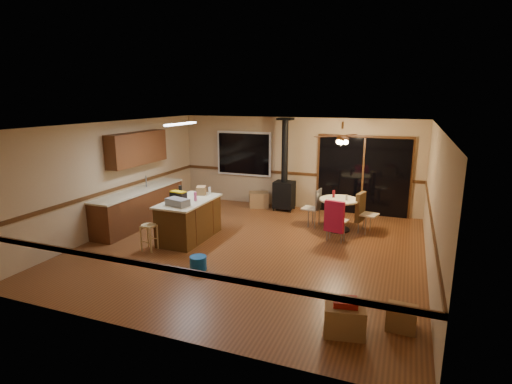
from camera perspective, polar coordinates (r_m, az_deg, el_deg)
The scene contains 35 objects.
floor at distance 8.67m, azimuth -0.72°, elevation -7.85°, with size 7.00×7.00×0.00m, color brown.
ceiling at distance 8.10m, azimuth -0.77°, elevation 9.57°, with size 7.00×7.00×0.00m, color silver.
wall_back at distance 11.55m, azimuth 5.72°, elevation 4.13°, with size 7.00×7.00×0.00m, color tan.
wall_front at distance 5.33m, azimuth -14.94°, elevation -7.21°, with size 7.00×7.00×0.00m, color tan.
wall_left at distance 10.09m, azimuth -19.55°, elevation 2.10°, with size 7.00×7.00×0.00m, color tan.
wall_right at distance 7.74m, azimuth 24.10°, elevation -1.53°, with size 7.00×7.00×0.00m, color tan.
chair_rail at distance 8.36m, azimuth -0.74°, elevation -1.44°, with size 7.00×7.00×0.08m, color #492912, non-canonical shape.
window at distance 11.99m, azimuth -1.75°, elevation 5.49°, with size 1.72×0.10×1.32m, color black.
sliding_door at distance 11.20m, azimuth 15.03°, elevation 2.16°, with size 2.52×0.10×2.10m, color black.
lower_cabinets at distance 10.48m, azimuth -16.17°, elevation -2.16°, with size 0.60×3.00×0.86m, color #542B15.
countertop at distance 10.37m, azimuth -16.33°, elevation 0.24°, with size 0.64×3.04×0.04m, color beige.
upper_cabinets at distance 10.43m, azimuth -16.58°, elevation 6.00°, with size 0.35×2.00×0.80m, color #542B15.
kitchen_island at distance 9.15m, azimuth -9.51°, elevation -3.88°, with size 0.88×1.68×0.90m.
wood_stove at distance 11.29m, azimuth 4.06°, elevation 1.00°, with size 0.55×0.50×2.52m.
ceiling_fan at distance 9.47m, azimuth 12.19°, elevation 7.46°, with size 0.24×0.24×0.55m.
fluorescent_strip at distance 9.18m, azimuth -10.70°, elevation 9.53°, with size 0.10×1.20×0.04m, color white.
toolbox_grey at distance 8.60m, azimuth -11.15°, elevation -1.43°, with size 0.49×0.27×0.15m, color slate.
toolbox_black at distance 8.99m, azimuth -11.03°, elevation -0.65°, with size 0.35×0.18×0.19m, color black.
toolbox_yellow_lid at distance 8.96m, azimuth -11.06°, elevation 0.03°, with size 0.34×0.18×0.03m, color gold.
box_on_island at distance 9.51m, azimuth -7.85°, elevation 0.22°, with size 0.21×0.29×0.19m, color olive.
bottle_dark at distance 9.32m, azimuth -10.74°, elevation 0.11°, with size 0.08×0.08×0.28m, color black.
bottle_pink at distance 8.94m, azimuth -8.66°, elevation -0.63°, with size 0.06×0.06×0.20m, color #D84C8C.
bottle_white at distance 9.49m, azimuth -6.64°, elevation 0.17°, with size 0.06×0.06×0.17m, color white.
bar_stool at distance 8.70m, azimuth -15.00°, elevation -6.28°, with size 0.31×0.31×0.56m, color tan.
blue_bucket at distance 7.61m, azimuth -8.25°, elevation -10.02°, with size 0.31×0.31×0.26m, color #0B4DA0.
dining_table at distance 9.77m, azimuth 11.71°, elevation -2.38°, with size 0.92×0.92×0.78m.
glass_red at distance 9.81m, azimuth 11.04°, elevation -0.26°, with size 0.07×0.07×0.18m, color #590C14.
glass_cream at distance 9.62m, azimuth 12.81°, elevation -0.77°, with size 0.05×0.05×0.13m, color beige.
chair_left at distance 9.95m, azimuth 8.44°, elevation -1.63°, with size 0.44×0.44×0.51m.
chair_near at distance 8.91m, azimuth 11.18°, elevation -3.45°, with size 0.51×0.54×0.70m.
chair_right at distance 9.78m, azimuth 14.84°, elevation -2.14°, with size 0.54×0.51×0.70m.
box_under_window at distance 11.70m, azimuth 0.41°, elevation -1.09°, with size 0.55×0.44×0.44m, color olive.
box_corner_a at distance 5.81m, azimuth 12.53°, elevation -17.24°, with size 0.54×0.45×0.41m, color olive.
box_corner_b at distance 6.13m, azimuth 20.09°, elevation -16.54°, with size 0.39×0.34×0.32m, color olive.
box_small_red at distance 5.69m, azimuth 12.66°, elevation -15.08°, with size 0.32×0.26×0.08m, color maroon.
Camera 1 is at (3.00, -7.51, 3.12)m, focal length 28.00 mm.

